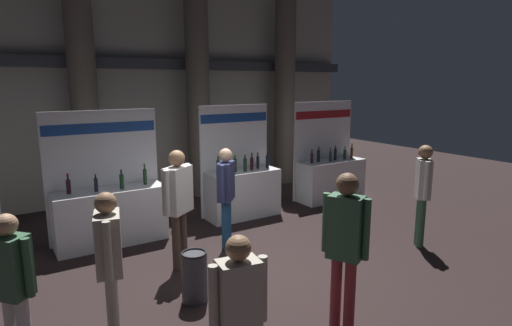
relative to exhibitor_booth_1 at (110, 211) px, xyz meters
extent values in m
plane|color=black|center=(1.40, -2.31, -0.59)|extent=(24.50, 24.50, 0.00)
cube|color=gray|center=(1.40, 2.83, 2.33)|extent=(12.25, 0.25, 5.83)
cube|color=#2D2D33|center=(1.40, 2.52, 2.62)|extent=(12.25, 0.20, 0.24)
cylinder|color=#51473D|center=(0.10, 2.12, 2.08)|extent=(0.56, 0.56, 5.34)
cylinder|color=#51473D|center=(2.70, 2.12, 2.08)|extent=(0.56, 0.56, 5.34)
cylinder|color=#51473D|center=(5.31, 2.12, 2.08)|extent=(0.56, 0.56, 5.34)
cube|color=white|center=(0.00, -0.05, -0.10)|extent=(1.85, 0.60, 0.98)
cube|color=white|center=(0.00, 0.29, 0.57)|extent=(1.95, 0.04, 2.31)
cube|color=navy|center=(0.00, 0.27, 1.42)|extent=(1.89, 0.01, 0.18)
cylinder|color=black|center=(-0.63, 0.02, 0.51)|extent=(0.07, 0.07, 0.24)
cylinder|color=black|center=(-0.63, 0.02, 0.67)|extent=(0.03, 0.03, 0.09)
cylinder|color=red|center=(-0.63, 0.02, 0.72)|extent=(0.03, 0.03, 0.02)
cylinder|color=black|center=(-0.22, -0.07, 0.50)|extent=(0.06, 0.06, 0.23)
cylinder|color=black|center=(-0.22, -0.07, 0.65)|extent=(0.03, 0.03, 0.07)
cylinder|color=gold|center=(-0.22, -0.07, 0.69)|extent=(0.03, 0.03, 0.02)
cylinder|color=#19381E|center=(0.20, -0.12, 0.51)|extent=(0.07, 0.07, 0.25)
cylinder|color=#19381E|center=(0.20, -0.12, 0.67)|extent=(0.03, 0.03, 0.07)
cylinder|color=black|center=(0.20, -0.12, 0.72)|extent=(0.03, 0.03, 0.02)
cylinder|color=#19381E|center=(0.64, -0.01, 0.53)|extent=(0.07, 0.07, 0.28)
cylinder|color=#19381E|center=(0.64, -0.01, 0.71)|extent=(0.03, 0.03, 0.08)
cylinder|color=black|center=(0.64, -0.01, 0.76)|extent=(0.03, 0.03, 0.02)
cube|color=white|center=(2.70, 0.01, -0.10)|extent=(1.53, 0.60, 0.99)
cube|color=white|center=(2.70, 0.35, 0.57)|extent=(1.61, 0.04, 2.32)
cube|color=navy|center=(2.70, 0.33, 1.47)|extent=(1.56, 0.01, 0.18)
cylinder|color=#19381E|center=(2.12, -0.01, 0.53)|extent=(0.07, 0.07, 0.28)
cylinder|color=#19381E|center=(2.12, -0.01, 0.70)|extent=(0.03, 0.03, 0.06)
cylinder|color=black|center=(2.12, -0.01, 0.74)|extent=(0.03, 0.03, 0.02)
cylinder|color=#472D14|center=(2.33, -0.01, 0.51)|extent=(0.07, 0.07, 0.23)
cylinder|color=#472D14|center=(2.33, -0.01, 0.66)|extent=(0.03, 0.03, 0.07)
cylinder|color=gold|center=(2.33, -0.01, 0.70)|extent=(0.03, 0.03, 0.02)
cylinder|color=#19381E|center=(2.51, 0.00, 0.53)|extent=(0.08, 0.08, 0.27)
cylinder|color=#19381E|center=(2.51, 0.00, 0.70)|extent=(0.03, 0.03, 0.08)
cylinder|color=gold|center=(2.51, 0.00, 0.75)|extent=(0.03, 0.03, 0.02)
cylinder|color=#19381E|center=(2.71, -0.06, 0.53)|extent=(0.07, 0.07, 0.27)
cylinder|color=#19381E|center=(2.71, -0.06, 0.70)|extent=(0.03, 0.03, 0.08)
cylinder|color=gold|center=(2.71, -0.06, 0.75)|extent=(0.03, 0.03, 0.02)
cylinder|color=black|center=(2.90, -0.03, 0.53)|extent=(0.07, 0.07, 0.26)
cylinder|color=black|center=(2.90, -0.03, 0.70)|extent=(0.03, 0.03, 0.08)
cylinder|color=black|center=(2.90, -0.03, 0.75)|extent=(0.03, 0.03, 0.02)
cylinder|color=black|center=(3.08, 0.03, 0.53)|extent=(0.06, 0.06, 0.26)
cylinder|color=black|center=(3.08, 0.03, 0.70)|extent=(0.03, 0.03, 0.08)
cylinder|color=red|center=(3.08, 0.03, 0.74)|extent=(0.03, 0.03, 0.02)
cylinder|color=black|center=(3.27, -0.05, 0.53)|extent=(0.07, 0.07, 0.27)
cylinder|color=black|center=(3.27, -0.05, 0.71)|extent=(0.03, 0.03, 0.08)
cylinder|color=black|center=(3.27, -0.05, 0.76)|extent=(0.03, 0.03, 0.02)
cube|color=white|center=(5.16, 0.00, -0.11)|extent=(1.68, 0.60, 0.96)
cube|color=white|center=(5.16, 0.34, 0.58)|extent=(1.77, 0.04, 2.34)
cube|color=maroon|center=(5.16, 0.32, 1.44)|extent=(1.72, 0.01, 0.18)
cylinder|color=black|center=(4.55, 0.01, 0.48)|extent=(0.06, 0.06, 0.23)
cylinder|color=black|center=(4.55, 0.01, 0.64)|extent=(0.03, 0.03, 0.09)
cylinder|color=gold|center=(4.55, 0.01, 0.69)|extent=(0.03, 0.03, 0.02)
cylinder|color=black|center=(4.78, 0.06, 0.50)|extent=(0.07, 0.07, 0.27)
cylinder|color=black|center=(4.78, 0.06, 0.67)|extent=(0.03, 0.03, 0.07)
cylinder|color=black|center=(4.78, 0.06, 0.72)|extent=(0.03, 0.03, 0.02)
cylinder|color=#19381E|center=(5.04, -0.07, 0.48)|extent=(0.06, 0.06, 0.24)
cylinder|color=#19381E|center=(5.04, -0.07, 0.64)|extent=(0.03, 0.03, 0.07)
cylinder|color=red|center=(5.04, -0.07, 0.68)|extent=(0.03, 0.03, 0.02)
cylinder|color=black|center=(5.28, 0.02, 0.50)|extent=(0.07, 0.07, 0.27)
cylinder|color=black|center=(5.28, 0.02, 0.67)|extent=(0.03, 0.03, 0.06)
cylinder|color=red|center=(5.28, 0.02, 0.70)|extent=(0.03, 0.03, 0.02)
cylinder|color=#19381E|center=(5.54, -0.04, 0.48)|extent=(0.07, 0.07, 0.23)
cylinder|color=#19381E|center=(5.54, -0.04, 0.62)|extent=(0.03, 0.03, 0.07)
cylinder|color=red|center=(5.54, -0.04, 0.67)|extent=(0.03, 0.03, 0.02)
cylinder|color=#472D14|center=(5.79, -0.01, 0.49)|extent=(0.07, 0.07, 0.25)
cylinder|color=#472D14|center=(5.79, -0.01, 0.66)|extent=(0.03, 0.03, 0.09)
cylinder|color=red|center=(5.79, -0.01, 0.71)|extent=(0.03, 0.03, 0.02)
cylinder|color=#38383D|center=(0.40, -2.62, -0.27)|extent=(0.33, 0.33, 0.64)
torus|color=black|center=(0.40, -2.62, 0.06)|extent=(0.33, 0.33, 0.02)
cylinder|color=maroon|center=(1.48, -4.08, -0.14)|extent=(0.12, 0.12, 0.89)
cylinder|color=maroon|center=(1.55, -4.22, -0.14)|extent=(0.12, 0.12, 0.89)
cube|color=#33563D|center=(1.52, -4.15, 0.65)|extent=(0.37, 0.43, 0.71)
sphere|color=brown|center=(1.52, -4.15, 1.14)|extent=(0.25, 0.25, 0.25)
cylinder|color=#33563D|center=(1.41, -3.95, 0.67)|extent=(0.08, 0.08, 0.67)
cylinder|color=#33563D|center=(1.62, -4.35, 0.67)|extent=(0.08, 0.08, 0.67)
cylinder|color=#47382D|center=(0.71, -1.53, -0.15)|extent=(0.12, 0.12, 0.88)
cylinder|color=#47382D|center=(0.55, -1.64, -0.15)|extent=(0.12, 0.12, 0.88)
cube|color=silver|center=(0.63, -1.59, 0.63)|extent=(0.52, 0.47, 0.69)
sphere|color=#8C6647|center=(0.63, -1.59, 1.11)|extent=(0.24, 0.24, 0.24)
cylinder|color=silver|center=(0.86, -1.43, 0.65)|extent=(0.08, 0.08, 0.66)
cylinder|color=silver|center=(0.40, -1.75, 0.65)|extent=(0.08, 0.08, 0.66)
cylinder|color=#ADA393|center=(-0.72, -3.04, -0.18)|extent=(0.12, 0.12, 0.81)
cylinder|color=#ADA393|center=(-0.68, -2.87, -0.18)|extent=(0.12, 0.12, 0.81)
cube|color=#ADA393|center=(-0.70, -2.95, 0.55)|extent=(0.35, 0.48, 0.64)
sphere|color=#8C6647|center=(-0.70, -2.95, 0.99)|extent=(0.22, 0.22, 0.22)
cylinder|color=#ADA393|center=(-0.76, -3.20, 0.56)|extent=(0.08, 0.08, 0.61)
cylinder|color=#ADA393|center=(-0.64, -2.70, 0.56)|extent=(0.08, 0.08, 0.61)
cylinder|color=navy|center=(1.57, -1.30, -0.18)|extent=(0.12, 0.12, 0.82)
cylinder|color=navy|center=(1.70, -1.16, -0.18)|extent=(0.12, 0.12, 0.82)
cube|color=navy|center=(1.63, -1.23, 0.56)|extent=(0.44, 0.45, 0.65)
sphere|color=tan|center=(1.63, -1.23, 1.01)|extent=(0.23, 0.23, 0.23)
cylinder|color=navy|center=(1.46, -1.42, 0.58)|extent=(0.08, 0.08, 0.62)
cylinder|color=navy|center=(1.80, -1.04, 0.58)|extent=(0.08, 0.08, 0.62)
cylinder|color=#33563D|center=(4.49, -2.95, -0.16)|extent=(0.12, 0.12, 0.85)
cylinder|color=#33563D|center=(4.40, -3.05, -0.16)|extent=(0.12, 0.12, 0.85)
cube|color=silver|center=(4.45, -3.00, 0.60)|extent=(0.36, 0.37, 0.67)
sphere|color=#8C6647|center=(4.45, -3.00, 1.06)|extent=(0.23, 0.23, 0.23)
cylinder|color=silver|center=(4.58, -2.85, 0.61)|extent=(0.08, 0.08, 0.64)
cylinder|color=silver|center=(4.32, -3.15, 0.61)|extent=(0.08, 0.08, 0.64)
cube|color=#ADA393|center=(-0.04, -4.53, 0.48)|extent=(0.37, 0.28, 0.61)
sphere|color=#8C6647|center=(-0.04, -4.53, 0.90)|extent=(0.21, 0.21, 0.21)
cylinder|color=#ADA393|center=(0.17, -4.56, 0.50)|extent=(0.08, 0.08, 0.58)
cylinder|color=#ADA393|center=(-0.26, -4.49, 0.50)|extent=(0.08, 0.08, 0.58)
cube|color=#33563D|center=(-1.59, -2.89, 0.48)|extent=(0.40, 0.41, 0.61)
sphere|color=tan|center=(-1.59, -2.89, 0.90)|extent=(0.21, 0.21, 0.21)
cylinder|color=#33563D|center=(-1.45, -3.04, 0.50)|extent=(0.08, 0.08, 0.58)
camera|label=1|loc=(-1.62, -7.25, 2.20)|focal=29.33mm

